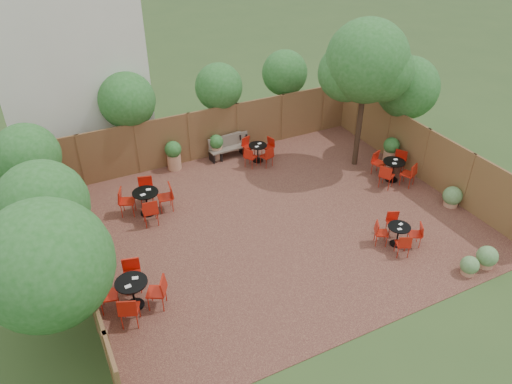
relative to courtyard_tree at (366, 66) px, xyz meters
name	(u,v)px	position (x,y,z in m)	size (l,w,h in m)	color
ground	(276,222)	(-4.48, -1.94, -3.87)	(80.00, 80.00, 0.00)	#354F23
courtyard_paving	(276,222)	(-4.48, -1.94, -3.86)	(12.00, 10.00, 0.02)	#3C1B18
fence_back	(215,132)	(-4.48, 3.06, -2.87)	(12.00, 0.08, 2.00)	brown
fence_left	(77,252)	(-10.48, -1.94, -2.87)	(0.08, 10.00, 2.00)	brown
fence_right	(425,154)	(1.52, -1.94, -2.87)	(0.08, 10.00, 2.00)	brown
neighbour_building	(65,50)	(-8.98, 6.06, 0.13)	(5.00, 4.00, 8.00)	silver
overhang_foliage	(182,143)	(-6.88, -0.38, -1.19)	(15.84, 10.60, 2.75)	#215A1D
courtyard_tree	(366,66)	(0.00, 0.00, 0.00)	(2.96, 2.89, 5.46)	black
park_bench_left	(233,146)	(-3.87, 2.68, -3.41)	(1.40, 0.52, 0.85)	brown
park_bench_right	(226,147)	(-4.17, 2.69, -3.40)	(1.47, 0.59, 0.88)	brown
bistro_tables	(254,206)	(-5.03, -1.43, -3.40)	(11.64, 7.84, 0.95)	black
planters	(225,157)	(-4.64, 1.73, -3.27)	(11.82, 3.95, 1.13)	#B07958
low_shrubs	(467,230)	(0.27, -5.29, -3.54)	(2.64, 3.32, 0.69)	#B07958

